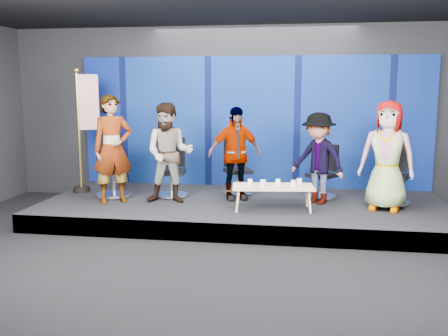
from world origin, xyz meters
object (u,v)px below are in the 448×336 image
Objects in this scene: panelist_a at (113,149)px; chair_b at (172,177)px; panelist_e at (387,156)px; flag_stand at (85,127)px; mug_a at (250,182)px; mug_c at (278,182)px; chair_c at (237,176)px; mug_d at (293,183)px; panelist_d at (318,158)px; chair_e at (392,183)px; coffee_table at (273,188)px; chair_d at (323,180)px; panelist_b at (169,153)px; mug_b at (263,183)px; chair_a at (113,176)px; mug_e at (299,182)px; panelist_c at (235,154)px.

chair_b is (0.87, 0.64, -0.58)m from panelist_a.
flag_stand reaches higher than panelist_e.
mug_c is (0.46, 0.06, 0.00)m from mug_a.
chair_c is 1.58m from mug_d.
chair_e is at bearing 42.52° from panelist_d.
chair_c is 1.20m from mug_a.
panelist_d reaches higher than mug_c.
panelist_a is 1.37× the size of coffee_table.
mug_d is (-1.67, -0.74, 0.09)m from chair_e.
mug_d is at bearing 3.25° from coffee_table.
flag_stand reaches higher than chair_d.
chair_c is at bearing 35.25° from panelist_b.
panelist_d is at bearing -154.88° from chair_e.
panelist_d is 1.42× the size of chair_e.
mug_b reaches higher than mug_c.
chair_b is at bearing -33.08° from flag_stand.
coffee_table is (1.90, -0.75, 0.02)m from chair_b.
panelist_e is 19.66× the size of mug_c.
chair_a is 0.62× the size of panelist_a.
panelist_d is 15.30× the size of mug_e.
panelist_b is at bearing 172.13° from coffee_table.
flag_stand is (-1.80, 0.64, 0.38)m from panelist_b.
panelist_e reaches higher than chair_c.
mug_c is 3.85m from flag_stand.
chair_a is at bearing -160.26° from chair_e.
flag_stand reaches higher than mug_b.
mug_a is (-1.23, -1.03, 0.13)m from chair_d.
panelist_a is 1.23m from chair_b.
chair_d is 1.55m from mug_b.
mug_b is 1.14× the size of mug_d.
chair_c reaches higher than coffee_table.
panelist_c is 17.54× the size of mug_d.
chair_c is at bearing -22.61° from flag_stand.
chair_a reaches higher than chair_e.
mug_e is (-0.42, -0.93, 0.14)m from chair_d.
panelist_e is (4.59, 0.17, -0.04)m from panelist_a.
chair_b is at bearing 158.49° from coffee_table.
panelist_e is 2.25m from mug_a.
coffee_table is 15.25× the size of mug_a.
mug_a is 0.83× the size of mug_b.
mug_a is at bearing -155.96° from panelist_e.
chair_a is at bearing 171.11° from mug_c.
chair_e is (4.98, 0.18, -0.02)m from chair_a.
panelist_c is 18.52× the size of mug_a.
mug_c is (-1.93, -0.66, 0.09)m from chair_e.
chair_c is at bearing -7.29° from panelist_a.
panelist_d is at bearing -27.20° from panelist_a.
panelist_d is at bearing 38.97° from coffee_table.
mug_c is at bearing 41.06° from mug_b.
chair_b is 3.90m from chair_e.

